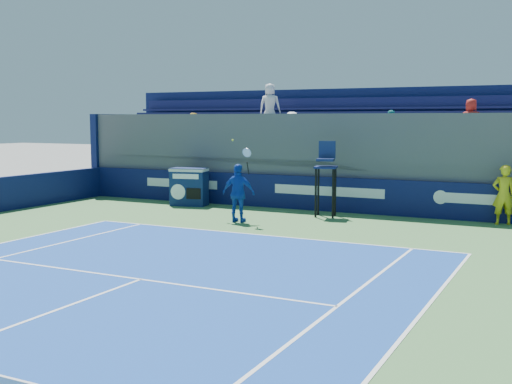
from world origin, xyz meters
The scene contains 6 objects.
ball_person centered at (5.70, 16.78, 0.92)m, with size 0.66×0.43×1.82m, color yellow.
back_hoarding centered at (0.00, 17.10, 0.60)m, with size 20.40×0.21×1.20m.
match_clock centered at (-5.12, 16.19, 0.74)m, with size 1.44×0.97×1.40m.
umpire_chair centered at (0.33, 15.92, 1.53)m, with size 0.84×0.84×2.48m.
tennis_player centered at (-1.66, 13.60, 0.92)m, with size 1.10×0.53×2.57m.
stadium_seating centered at (-0.01, 19.15, 1.84)m, with size 21.00×4.05×4.59m.
Camera 1 is at (7.65, -3.70, 3.18)m, focal length 45.00 mm.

